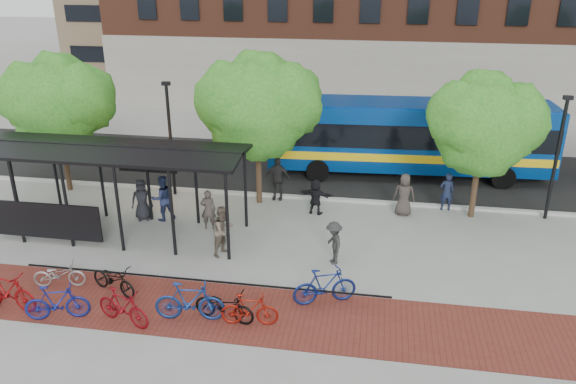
% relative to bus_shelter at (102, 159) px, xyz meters
% --- Properties ---
extents(ground, '(160.00, 160.00, 0.00)m').
position_rel_bus_shelter_xyz_m(ground, '(8.13, 0.48, -3.00)').
color(ground, '#9E9E99').
rests_on(ground, ground).
extents(asphalt_street, '(160.00, 8.00, 0.01)m').
position_rel_bus_shelter_xyz_m(asphalt_street, '(8.13, 8.48, -2.99)').
color(asphalt_street, black).
rests_on(asphalt_street, ground).
extents(curb, '(160.00, 0.25, 0.12)m').
position_rel_bus_shelter_xyz_m(curb, '(8.13, 4.48, -2.94)').
color(curb, '#B7B7B2').
rests_on(curb, ground).
extents(brick_strip, '(24.00, 3.00, 0.01)m').
position_rel_bus_shelter_xyz_m(brick_strip, '(6.13, -4.52, -3.00)').
color(brick_strip, maroon).
rests_on(brick_strip, ground).
extents(bike_rack_rail, '(12.00, 0.05, 0.95)m').
position_rel_bus_shelter_xyz_m(bike_rack_rail, '(4.83, -3.62, -3.00)').
color(bike_rack_rail, black).
rests_on(bike_rack_rail, ground).
extents(bus_shelter, '(10.60, 3.07, 3.60)m').
position_rel_bus_shelter_xyz_m(bus_shelter, '(0.00, 0.00, 0.00)').
color(bus_shelter, black).
rests_on(bus_shelter, ground).
extents(tree_a, '(4.90, 4.00, 6.18)m').
position_rel_bus_shelter_xyz_m(tree_a, '(-3.77, 3.83, 1.24)').
color(tree_a, '#382619').
rests_on(tree_a, ground).
extents(tree_b, '(5.15, 4.20, 6.47)m').
position_rel_bus_shelter_xyz_m(tree_b, '(5.23, 3.83, 1.46)').
color(tree_b, '#382619').
rests_on(tree_b, ground).
extents(tree_c, '(4.66, 3.80, 5.92)m').
position_rel_bus_shelter_xyz_m(tree_c, '(14.22, 3.83, 1.06)').
color(tree_c, '#382619').
rests_on(tree_c, ground).
extents(lamp_post_left, '(0.35, 0.20, 5.12)m').
position_rel_bus_shelter_xyz_m(lamp_post_left, '(1.13, 4.08, -0.25)').
color(lamp_post_left, black).
rests_on(lamp_post_left, ground).
extents(lamp_post_right, '(0.35, 0.20, 5.12)m').
position_rel_bus_shelter_xyz_m(lamp_post_right, '(17.13, 4.08, -0.25)').
color(lamp_post_right, black).
rests_on(lamp_post_right, ground).
extents(bus, '(13.61, 3.78, 3.64)m').
position_rel_bus_shelter_xyz_m(bus, '(11.59, 8.41, -0.91)').
color(bus, navy).
rests_on(bus, ground).
extents(bike_1, '(2.15, 0.93, 1.25)m').
position_rel_bus_shelter_xyz_m(bike_1, '(-0.69, -5.43, -2.37)').
color(bike_1, maroon).
rests_on(bike_1, ground).
extents(bike_2, '(1.76, 0.92, 0.88)m').
position_rel_bus_shelter_xyz_m(bike_2, '(0.16, -4.01, -2.56)').
color(bike_2, '#9D9EA0').
rests_on(bike_2, ground).
extents(bike_3, '(1.96, 1.05, 1.13)m').
position_rel_bus_shelter_xyz_m(bike_3, '(1.08, -5.69, -2.43)').
color(bike_3, navy).
rests_on(bike_3, ground).
extents(bike_4, '(1.96, 1.31, 0.97)m').
position_rel_bus_shelter_xyz_m(bike_4, '(2.08, -4.07, -2.51)').
color(bike_4, black).
rests_on(bike_4, ground).
extents(bike_5, '(1.95, 1.10, 1.13)m').
position_rel_bus_shelter_xyz_m(bike_5, '(3.09, -5.58, -2.43)').
color(bike_5, maroon).
rests_on(bike_5, ground).
extents(bike_7, '(2.15, 0.82, 1.26)m').
position_rel_bus_shelter_xyz_m(bike_7, '(4.96, -5.09, -2.37)').
color(bike_7, navy).
rests_on(bike_7, ground).
extents(bike_8, '(1.99, 1.00, 1.00)m').
position_rel_bus_shelter_xyz_m(bike_8, '(5.96, -4.94, -2.50)').
color(bike_8, black).
rests_on(bike_8, ground).
extents(bike_9, '(1.73, 0.65, 1.02)m').
position_rel_bus_shelter_xyz_m(bike_9, '(6.74, -5.03, -2.49)').
color(bike_9, maroon).
rests_on(bike_9, ground).
extents(bike_11, '(2.09, 1.28, 1.22)m').
position_rel_bus_shelter_xyz_m(bike_11, '(8.78, -3.56, -2.39)').
color(bike_11, navy).
rests_on(bike_11, ground).
extents(pedestrian_0, '(1.00, 0.85, 1.74)m').
position_rel_bus_shelter_xyz_m(pedestrian_0, '(0.80, 1.30, -2.13)').
color(pedestrian_0, black).
rests_on(pedestrian_0, ground).
extents(pedestrian_1, '(0.67, 0.50, 1.65)m').
position_rel_bus_shelter_xyz_m(pedestrian_1, '(3.72, 0.87, -2.17)').
color(pedestrian_1, '#423935').
rests_on(pedestrian_1, ground).
extents(pedestrian_2, '(1.18, 1.15, 1.92)m').
position_rel_bus_shelter_xyz_m(pedestrian_2, '(1.65, 1.40, -2.04)').
color(pedestrian_2, navy).
rests_on(pedestrian_2, ground).
extents(pedestrian_4, '(1.16, 0.51, 1.96)m').
position_rel_bus_shelter_xyz_m(pedestrian_4, '(5.85, 4.28, -2.02)').
color(pedestrian_4, '#282828').
rests_on(pedestrian_4, ground).
extents(pedestrian_5, '(1.49, 0.75, 1.54)m').
position_rel_bus_shelter_xyz_m(pedestrian_5, '(7.71, 3.01, -2.23)').
color(pedestrian_5, black).
rests_on(pedestrian_5, ground).
extents(pedestrian_6, '(0.92, 0.63, 1.80)m').
position_rel_bus_shelter_xyz_m(pedestrian_6, '(11.34, 3.49, -2.10)').
color(pedestrian_6, '#3B332F').
rests_on(pedestrian_6, ground).
extents(pedestrian_7, '(0.65, 0.47, 1.66)m').
position_rel_bus_shelter_xyz_m(pedestrian_7, '(13.13, 4.28, -2.17)').
color(pedestrian_7, '#1A213D').
rests_on(pedestrian_7, ground).
extents(pedestrian_8, '(1.03, 1.13, 1.87)m').
position_rel_bus_shelter_xyz_m(pedestrian_8, '(4.88, -1.02, -2.07)').
color(pedestrian_8, brown).
rests_on(pedestrian_8, ground).
extents(pedestrian_9, '(0.92, 1.16, 1.57)m').
position_rel_bus_shelter_xyz_m(pedestrian_9, '(8.82, -1.02, -2.21)').
color(pedestrian_9, '#2B2B2B').
rests_on(pedestrian_9, ground).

